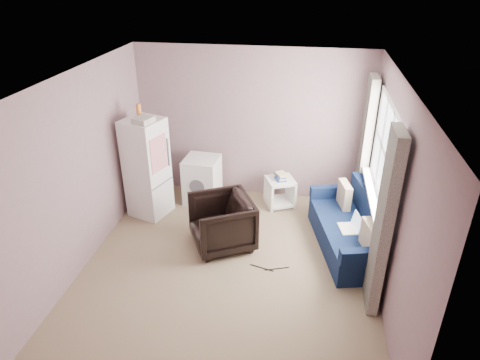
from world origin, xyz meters
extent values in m
cube|color=#8F795D|center=(0.00, 0.00, -0.01)|extent=(3.80, 4.20, 0.02)
cube|color=silver|center=(0.00, 0.00, 2.51)|extent=(3.80, 4.20, 0.02)
cube|color=gray|center=(0.00, 2.11, 1.25)|extent=(3.80, 0.02, 2.50)
cube|color=gray|center=(0.00, -2.11, 1.25)|extent=(3.80, 0.02, 2.50)
cube|color=gray|center=(-1.91, 0.00, 1.25)|extent=(0.02, 4.20, 2.50)
cube|color=gray|center=(1.91, 0.00, 1.25)|extent=(0.02, 4.20, 2.50)
cube|color=white|center=(1.89, 0.70, 1.50)|extent=(0.01, 1.60, 1.20)
imported|color=black|center=(-0.19, 0.47, 0.41)|extent=(1.03, 1.05, 0.82)
cube|color=white|center=(-1.50, 1.17, 0.79)|extent=(0.68, 0.68, 1.57)
cube|color=#57565F|center=(-1.24, 1.08, 0.58)|extent=(0.16, 0.48, 0.02)
cube|color=#57565F|center=(-1.17, 1.27, 1.03)|extent=(0.03, 0.03, 0.45)
cube|color=white|center=(-1.24, 1.06, 1.10)|extent=(0.12, 0.36, 0.54)
cylinder|color=orange|center=(-1.55, 1.23, 1.68)|extent=(0.09, 0.09, 0.22)
cube|color=#B6B6AC|center=(-1.42, 1.05, 1.61)|extent=(0.30, 0.33, 0.08)
cube|color=white|center=(-0.77, 1.68, 0.39)|extent=(0.58, 0.58, 0.77)
cube|color=#57565F|center=(-0.77, 1.67, 0.74)|extent=(0.54, 0.52, 0.05)
cylinder|color=#57565F|center=(-0.79, 1.41, 0.39)|extent=(0.25, 0.04, 0.25)
cube|color=white|center=(0.53, 1.73, 0.45)|extent=(0.56, 0.56, 0.04)
cube|color=white|center=(0.53, 1.73, 0.06)|extent=(0.56, 0.56, 0.04)
cube|color=white|center=(0.35, 1.66, 0.24)|extent=(0.20, 0.41, 0.48)
cube|color=white|center=(0.71, 1.81, 0.24)|extent=(0.20, 0.41, 0.48)
cube|color=#233F92|center=(0.53, 1.73, 0.49)|extent=(0.21, 0.25, 0.03)
cube|color=beige|center=(0.54, 1.74, 0.52)|extent=(0.23, 0.25, 0.03)
cube|color=#233F92|center=(0.52, 1.73, 0.54)|extent=(0.20, 0.25, 0.03)
cube|color=beige|center=(0.54, 1.73, 0.57)|extent=(0.23, 0.25, 0.03)
cube|color=#0F1F45|center=(1.59, 0.70, 0.19)|extent=(1.16, 1.81, 0.37)
cube|color=#0F1F45|center=(1.89, 0.78, 0.57)|extent=(0.55, 1.66, 0.41)
cube|color=#0F1F45|center=(1.78, -0.08, 0.46)|extent=(0.80, 0.31, 0.19)
cube|color=#0F1F45|center=(1.40, 1.49, 0.46)|extent=(0.80, 0.31, 0.19)
cube|color=#C0AF91|center=(1.76, 0.19, 0.56)|extent=(0.20, 0.39, 0.37)
cube|color=#C0AF91|center=(1.51, 1.24, 0.56)|extent=(0.20, 0.39, 0.37)
cube|color=white|center=(1.54, 0.60, 0.38)|extent=(0.28, 0.35, 0.02)
cube|color=silver|center=(1.65, 0.62, 0.49)|extent=(0.13, 0.31, 0.20)
cube|color=white|center=(1.82, 0.70, 0.87)|extent=(0.14, 1.70, 0.04)
cube|color=white|center=(1.87, 0.70, 0.90)|extent=(0.02, 1.68, 0.05)
cube|color=white|center=(1.87, 0.70, 1.50)|extent=(0.02, 1.68, 0.05)
cube|color=white|center=(1.87, 0.70, 2.10)|extent=(0.02, 1.68, 0.05)
cube|color=white|center=(1.87, -0.10, 1.50)|extent=(0.02, 0.05, 1.20)
cube|color=white|center=(1.87, 0.43, 1.50)|extent=(0.02, 0.05, 1.20)
cube|color=white|center=(1.87, 0.97, 1.50)|extent=(0.02, 0.05, 1.20)
cube|color=white|center=(1.87, 1.50, 1.50)|extent=(0.02, 0.05, 1.20)
cube|color=beige|center=(1.78, -0.38, 1.10)|extent=(0.12, 0.46, 2.18)
cube|color=beige|center=(1.78, 1.78, 1.10)|extent=(0.12, 0.46, 2.18)
cylinder|color=black|center=(0.64, 0.05, 0.01)|extent=(0.32, 0.12, 0.01)
cylinder|color=black|center=(0.44, 0.04, 0.01)|extent=(0.32, 0.10, 0.01)
camera|label=1|loc=(0.89, -4.45, 3.64)|focal=32.00mm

